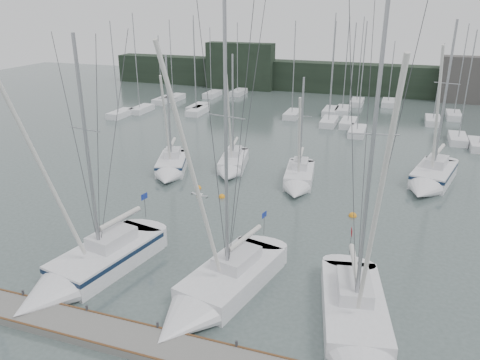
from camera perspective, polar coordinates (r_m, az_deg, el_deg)
name	(u,v)px	position (r m, az deg, el deg)	size (l,w,h in m)	color
ground	(227,295)	(26.21, -1.62, -13.87)	(160.00, 160.00, 0.00)	#475653
dock	(188,354)	(22.49, -6.42, -20.30)	(24.00, 2.00, 0.40)	slate
far_treeline	(355,79)	(83.35, 13.88, 11.89)	(90.00, 4.00, 5.00)	black
far_building_left	(240,66)	(85.42, 0.01, 13.71)	(12.00, 3.00, 8.00)	black
far_building_right	(474,80)	(81.52, 26.66, 10.82)	(10.00, 3.00, 7.00)	#44413F
mast_forest	(315,112)	(66.55, 9.13, 8.24)	(59.42, 24.87, 13.70)	silver
sailboat_near_left	(83,272)	(28.40, -18.63, -10.56)	(4.96, 10.39, 14.61)	silver
sailboat_near_center	(210,296)	(25.23, -3.66, -13.91)	(5.22, 10.20, 16.68)	silver
sailboat_near_right	(358,337)	(23.27, 14.16, -18.04)	(4.87, 10.48, 16.49)	silver
sailboat_mid_a	(170,168)	(43.32, -8.48, 1.43)	(4.69, 7.66, 11.39)	silver
sailboat_mid_b	(231,166)	(43.59, -1.06, 1.68)	(3.65, 7.76, 11.31)	silver
sailboat_mid_c	(298,181)	(40.24, 7.10, -0.14)	(3.26, 7.65, 9.91)	silver
sailboat_mid_d	(430,180)	(43.05, 22.11, 0.03)	(4.86, 9.01, 14.56)	silver
buoy_a	(222,197)	(38.11, -2.22, -2.11)	(0.56, 0.56, 0.56)	orange
buoy_b	(353,216)	(35.83, 13.57, -4.30)	(0.60, 0.60, 0.60)	orange
buoy_c	(198,188)	(40.00, -5.13, -1.03)	(0.55, 0.55, 0.55)	orange
seagull	(199,195)	(23.34, -4.97, -1.86)	(0.93, 0.44, 0.18)	white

